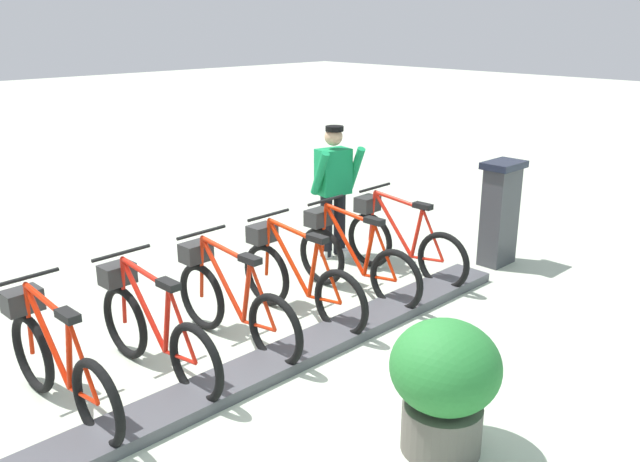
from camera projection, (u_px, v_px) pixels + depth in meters
name	position (u px, v px, depth m)	size (l,w,h in m)	color
ground_plane	(293.00, 359.00, 5.88)	(60.00, 60.00, 0.00)	#B4BCA7
dock_rail_base	(293.00, 354.00, 5.87)	(0.44, 5.67, 0.10)	#47474C
payment_kiosk	(500.00, 212.00, 7.98)	(0.36, 0.52, 1.28)	#38383D
bike_docked_0	(400.00, 241.00, 7.66)	(1.72, 0.54, 1.02)	black
bike_docked_1	(352.00, 258.00, 7.12)	(1.72, 0.54, 1.02)	black
bike_docked_2	(296.00, 278.00, 6.58)	(1.72, 0.54, 1.02)	black
bike_docked_3	(231.00, 301.00, 6.04)	(1.72, 0.54, 1.02)	black
bike_docked_4	(152.00, 329.00, 5.50)	(1.72, 0.54, 1.02)	black
bike_docked_5	(57.00, 362.00, 4.96)	(1.72, 0.54, 1.02)	black
worker_near_rack	(334.00, 187.00, 8.15)	(0.54, 0.67, 1.66)	white
planter_bush	(444.00, 381.00, 4.49)	(0.76, 0.76, 0.97)	#59544C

